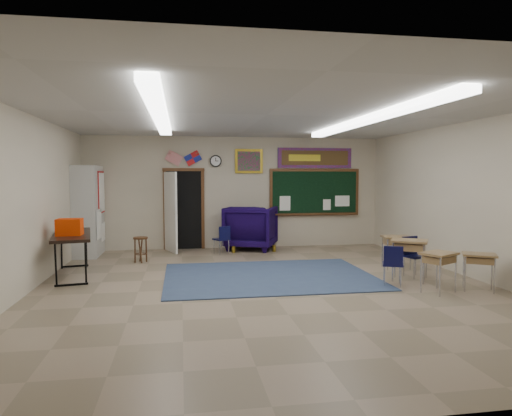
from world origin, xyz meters
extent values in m
plane|color=gray|center=(0.00, 0.00, 0.00)|extent=(9.00, 9.00, 0.00)
cube|color=beige|center=(0.00, 4.50, 1.50)|extent=(8.00, 0.04, 3.00)
cube|color=beige|center=(0.00, -4.50, 1.50)|extent=(8.00, 0.04, 3.00)
cube|color=beige|center=(-4.00, 0.00, 1.50)|extent=(0.04, 9.00, 3.00)
cube|color=beige|center=(4.00, 0.00, 1.50)|extent=(0.04, 9.00, 3.00)
cube|color=beige|center=(0.00, 0.00, 3.00)|extent=(8.00, 9.00, 0.04)
cube|color=#324460|center=(0.20, 0.80, 0.01)|extent=(4.00, 3.00, 0.02)
cube|color=black|center=(-1.40, 4.49, 1.05)|extent=(0.95, 0.04, 2.10)
cube|color=silver|center=(-1.75, 4.05, 1.03)|extent=(0.35, 0.86, 2.05)
cube|color=#583319|center=(2.20, 4.47, 1.50)|extent=(2.55, 0.05, 1.30)
cube|color=black|center=(2.20, 4.46, 1.50)|extent=(2.40, 0.03, 1.15)
cube|color=#583319|center=(2.20, 4.41, 0.90)|extent=(2.40, 0.12, 0.04)
cube|color=#B00F17|center=(2.20, 4.47, 2.45)|extent=(2.10, 0.04, 0.55)
cube|color=brown|center=(2.20, 4.46, 2.45)|extent=(1.90, 0.03, 0.40)
cube|color=olive|center=(0.35, 4.47, 2.35)|extent=(0.75, 0.05, 0.65)
cube|color=#A51466|center=(0.35, 4.46, 2.35)|extent=(0.62, 0.03, 0.52)
cylinder|color=black|center=(-0.55, 4.47, 2.35)|extent=(0.32, 0.05, 0.32)
cylinder|color=white|center=(-0.55, 4.45, 2.35)|extent=(0.26, 0.02, 0.26)
cube|color=#B5B5B0|center=(-3.72, 3.85, 1.10)|extent=(0.55, 1.25, 2.20)
imported|color=black|center=(0.36, 4.15, 0.58)|extent=(1.63, 1.65, 1.16)
cube|color=olive|center=(2.70, 0.03, 0.75)|extent=(0.80, 0.75, 0.04)
cube|color=brown|center=(2.70, 0.03, 0.64)|extent=(0.69, 0.64, 0.13)
cube|color=olive|center=(2.99, 1.12, 0.67)|extent=(0.63, 0.50, 0.04)
cube|color=brown|center=(2.99, 1.12, 0.58)|extent=(0.54, 0.43, 0.12)
cube|color=olive|center=(2.76, -0.87, 0.66)|extent=(0.70, 0.64, 0.04)
cube|color=brown|center=(2.76, -0.87, 0.57)|extent=(0.60, 0.54, 0.11)
cube|color=olive|center=(3.50, -0.86, 0.62)|extent=(0.66, 0.61, 0.04)
cube|color=brown|center=(3.50, -0.86, 0.53)|extent=(0.57, 0.52, 0.11)
cube|color=black|center=(-3.58, 1.50, 0.80)|extent=(1.03, 2.10, 0.06)
cube|color=#EA3A04|center=(-3.56, 1.22, 0.99)|extent=(0.45, 0.34, 0.31)
cylinder|color=#442B14|center=(-2.39, 2.71, 0.55)|extent=(0.32, 0.32, 0.04)
torus|color=#442B14|center=(-2.39, 2.71, 0.19)|extent=(0.27, 0.27, 0.02)
camera|label=1|loc=(-1.47, -7.78, 1.95)|focal=32.00mm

